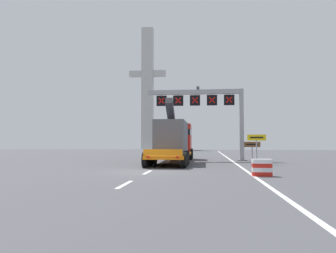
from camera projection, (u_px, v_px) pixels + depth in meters
ground at (145, 172)px, 19.79m from camera, size 112.00×112.00×0.00m
lane_markings at (174, 158)px, 35.77m from camera, size 0.20×46.85×0.01m
edge_line_right at (232, 161)px, 31.02m from camera, size 0.20×63.00×0.01m
overhead_lane_gantry at (208, 104)px, 31.97m from camera, size 9.63×0.90×7.27m
heavy_haul_truck_orange at (175, 140)px, 29.94m from camera, size 3.05×14.07×5.30m
exit_sign_yellow at (257, 142)px, 26.54m from camera, size 1.49×0.15×2.41m
tourist_info_sign_brown at (252, 147)px, 29.27m from camera, size 1.43×0.15×1.82m
crash_barrier_striped at (262, 168)px, 17.28m from camera, size 1.00×0.51×0.90m
bridge_pylon_distant at (148, 87)px, 80.82m from camera, size 9.00×2.00×30.20m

